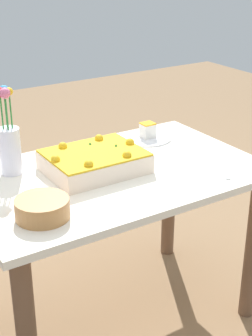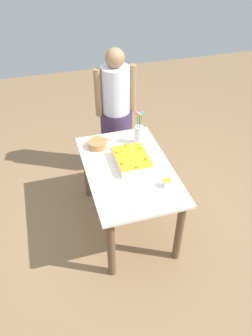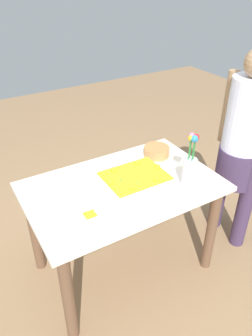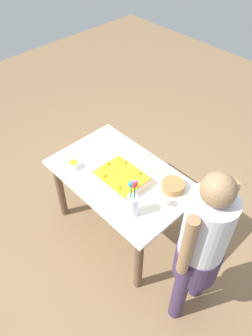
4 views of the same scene
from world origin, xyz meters
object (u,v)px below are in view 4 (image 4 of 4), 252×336
Objects in this scene: cake_knife at (110,140)px; fruit_bowl at (173,186)px; sheet_cake at (121,178)px; flower_vase at (133,202)px; person_standing at (202,245)px; serving_plate_with_slice at (74,167)px.

cake_knife is 1.05× the size of fruit_bowl.
flower_vase is (0.29, -0.16, 0.09)m from sheet_cake.
fruit_bowl is 0.12× the size of person_standing.
flower_vase is at bearing -96.42° from fruit_bowl.
flower_vase is 0.42m from fruit_bowl.
person_standing is (0.51, -0.32, 0.09)m from fruit_bowl.
serving_plate_with_slice reaches higher than cake_knife.
sheet_cake is at bearing -5.16° from person_standing.
sheet_cake is 1.08× the size of flower_vase.
cake_knife is 0.13× the size of person_standing.
sheet_cake is 1.74× the size of serving_plate_with_slice.
sheet_cake is at bearing 151.35° from flower_vase.
serving_plate_with_slice reaches higher than fruit_bowl.
person_standing is at bearing 5.10° from serving_plate_with_slice.
flower_vase reaches higher than serving_plate_with_slice.
sheet_cake reaches higher than fruit_bowl.
person_standing is at bearing -32.17° from fruit_bowl.
serving_plate_with_slice is 0.62× the size of flower_vase.
sheet_cake is 0.26× the size of person_standing.
person_standing reaches higher than flower_vase.
cake_knife is at bearing -15.28° from person_standing.
flower_vase is 0.56m from person_standing.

